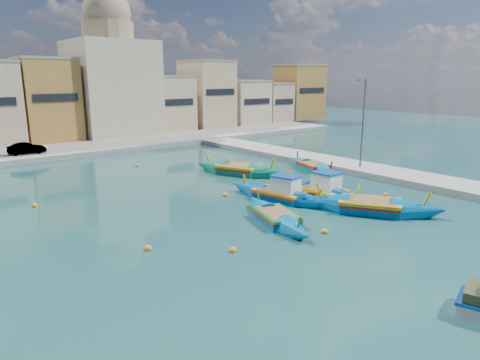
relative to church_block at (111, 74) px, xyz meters
name	(u,v)px	position (x,y,z in m)	size (l,w,h in m)	color
ground	(254,239)	(-10.00, -40.00, -8.41)	(160.00, 160.00, 0.00)	#15403E
east_quay	(429,181)	(8.00, -40.00, -8.16)	(4.00, 70.00, 0.50)	gray
north_quay	(58,151)	(-10.00, -8.00, -8.11)	(80.00, 8.00, 0.60)	gray
north_townhouses	(90,102)	(-3.32, -0.64, -3.41)	(83.20, 7.87, 10.19)	tan
church_block	(111,74)	(0.00, 0.00, 0.00)	(10.00, 10.00, 19.10)	#BEAB8E
quay_street_lamp	(363,123)	(7.44, -34.00, -4.07)	(1.18, 0.16, 8.00)	#595B60
luzzu_turquoise_cabin	(280,195)	(-3.86, -35.66, -8.08)	(3.41, 8.64, 2.71)	#0057A2
luzzu_blue_cabin	(321,193)	(-1.26, -37.04, -8.06)	(2.26, 8.17, 2.87)	#0049A6
luzzu_cyan_mid	(313,168)	(5.00, -30.84, -8.17)	(4.03, 7.93, 2.29)	#00889C
luzzu_green	(239,171)	(-1.05, -27.78, -8.11)	(5.40, 8.87, 2.74)	#0B7455
luzzu_blue_south	(276,218)	(-7.26, -38.82, -8.18)	(4.16, 7.82, 2.21)	#0062A0
luzzu_cyan_south	(370,208)	(-1.51, -41.13, -8.11)	(6.52, 8.73, 2.76)	#005D9B
mooring_buoys	(209,207)	(-8.63, -34.09, -8.33)	(19.97, 22.73, 0.36)	orange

